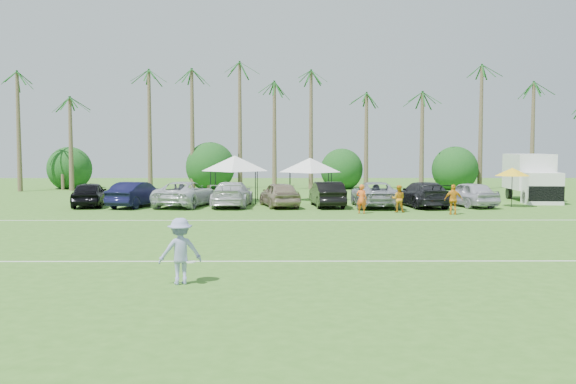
{
  "coord_description": "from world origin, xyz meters",
  "views": [
    {
      "loc": [
        0.74,
        -19.1,
        3.79
      ],
      "look_at": [
        0.93,
        12.25,
        1.6
      ],
      "focal_mm": 40.0,
      "sensor_mm": 36.0,
      "label": 1
    }
  ],
  "objects": [
    {
      "name": "palm_tree_5",
      "position": [
        0.0,
        38.0,
        8.35
      ],
      "size": [
        2.4,
        2.4,
        9.9
      ],
      "color": "brown",
      "rests_on": "ground"
    },
    {
      "name": "palm_tree_0",
      "position": [
        -22.0,
        38.0,
        7.48
      ],
      "size": [
        2.4,
        2.4,
        8.9
      ],
      "color": "brown",
      "rests_on": "ground"
    },
    {
      "name": "bush_tree_2",
      "position": [
        6.0,
        39.0,
        1.8
      ],
      "size": [
        4.0,
        4.0,
        4.0
      ],
      "color": "brown",
      "rests_on": "ground"
    },
    {
      "name": "parked_car_6",
      "position": [
        6.5,
        21.44,
        0.8
      ],
      "size": [
        2.74,
        5.82,
        1.61
      ],
      "primitive_type": "imported",
      "rotation": [
        0.0,
        0.0,
        3.13
      ],
      "color": "#9A9DA8",
      "rests_on": "ground"
    },
    {
      "name": "parked_car_1",
      "position": [
        -8.65,
        21.55,
        0.8
      ],
      "size": [
        2.99,
        5.16,
        1.61
      ],
      "primitive_type": "imported",
      "rotation": [
        0.0,
        0.0,
        2.86
      ],
      "color": "black",
      "rests_on": "ground"
    },
    {
      "name": "market_umbrella",
      "position": [
        15.23,
        21.45,
        2.23
      ],
      "size": [
        2.24,
        2.24,
        2.49
      ],
      "color": "black",
      "rests_on": "ground"
    },
    {
      "name": "canopy_tent_right",
      "position": [
        2.57,
        26.35,
        3.04
      ],
      "size": [
        4.38,
        4.38,
        3.55
      ],
      "color": "black",
      "rests_on": "ground"
    },
    {
      "name": "field_lines",
      "position": [
        0.0,
        8.0,
        0.01
      ],
      "size": [
        80.0,
        12.1,
        0.01
      ],
      "color": "white",
      "rests_on": "ground"
    },
    {
      "name": "palm_tree_10",
      "position": [
        23.0,
        38.0,
        9.21
      ],
      "size": [
        2.4,
        2.4,
        10.9
      ],
      "color": "brown",
      "rests_on": "ground"
    },
    {
      "name": "palm_tree_7",
      "position": [
        8.0,
        38.0,
        10.06
      ],
      "size": [
        2.4,
        2.4,
        11.9
      ],
      "color": "brown",
      "rests_on": "ground"
    },
    {
      "name": "bush_tree_1",
      "position": [
        -6.0,
        39.0,
        1.8
      ],
      "size": [
        4.0,
        4.0,
        4.0
      ],
      "color": "brown",
      "rests_on": "ground"
    },
    {
      "name": "palm_tree_4",
      "position": [
        -4.0,
        38.0,
        7.48
      ],
      "size": [
        2.4,
        2.4,
        8.9
      ],
      "color": "brown",
      "rests_on": "ground"
    },
    {
      "name": "canopy_tent_left",
      "position": [
        -2.7,
        25.42,
        3.21
      ],
      "size": [
        4.63,
        4.63,
        3.75
      ],
      "color": "black",
      "rests_on": "ground"
    },
    {
      "name": "palm_tree_2",
      "position": [
        -12.0,
        38.0,
        9.21
      ],
      "size": [
        2.4,
        2.4,
        10.9
      ],
      "color": "brown",
      "rests_on": "ground"
    },
    {
      "name": "parked_car_0",
      "position": [
        -11.69,
        21.81,
        0.8
      ],
      "size": [
        2.52,
        4.93,
        1.61
      ],
      "primitive_type": "imported",
      "rotation": [
        0.0,
        0.0,
        3.28
      ],
      "color": "black",
      "rests_on": "ground"
    },
    {
      "name": "palm_tree_6",
      "position": [
        4.0,
        38.0,
        9.21
      ],
      "size": [
        2.4,
        2.4,
        10.9
      ],
      "color": "brown",
      "rests_on": "ground"
    },
    {
      "name": "parked_car_2",
      "position": [
        -5.62,
        21.89,
        0.8
      ],
      "size": [
        3.75,
        6.2,
        1.61
      ],
      "primitive_type": "imported",
      "rotation": [
        0.0,
        0.0,
        2.94
      ],
      "color": "silver",
      "rests_on": "ground"
    },
    {
      "name": "sideline_player_a",
      "position": [
        5.17,
        17.41,
        0.84
      ],
      "size": [
        0.71,
        0.59,
        1.68
      ],
      "primitive_type": "imported",
      "rotation": [
        0.0,
        0.0,
        2.78
      ],
      "color": "#FF611C",
      "rests_on": "ground"
    },
    {
      "name": "parked_car_5",
      "position": [
        3.47,
        21.63,
        0.8
      ],
      "size": [
        2.18,
        5.03,
        1.61
      ],
      "primitive_type": "imported",
      "rotation": [
        0.0,
        0.0,
        3.24
      ],
      "color": "black",
      "rests_on": "ground"
    },
    {
      "name": "sideline_player_b",
      "position": [
        7.41,
        18.1,
        0.79
      ],
      "size": [
        0.88,
        0.74,
        1.59
      ],
      "primitive_type": "imported",
      "rotation": [
        0.0,
        0.0,
        2.94
      ],
      "color": "orange",
      "rests_on": "ground"
    },
    {
      "name": "parked_car_7",
      "position": [
        9.54,
        21.49,
        0.8
      ],
      "size": [
        2.95,
        5.78,
        1.61
      ],
      "primitive_type": "imported",
      "rotation": [
        0.0,
        0.0,
        3.27
      ],
      "color": "black",
      "rests_on": "ground"
    },
    {
      "name": "ground",
      "position": [
        0.0,
        0.0,
        0.0
      ],
      "size": [
        120.0,
        120.0,
        0.0
      ],
      "primitive_type": "plane",
      "color": "#3A6E21",
      "rests_on": "ground"
    },
    {
      "name": "bush_tree_3",
      "position": [
        16.0,
        39.0,
        1.8
      ],
      "size": [
        4.0,
        4.0,
        4.0
      ],
      "color": "brown",
      "rests_on": "ground"
    },
    {
      "name": "box_truck",
      "position": [
        18.17,
        25.84,
        1.77
      ],
      "size": [
        2.93,
        6.6,
        3.31
      ],
      "rotation": [
        0.0,
        0.0,
        -0.08
      ],
      "color": "white",
      "rests_on": "ground"
    },
    {
      "name": "palm_tree_9",
      "position": [
        18.0,
        38.0,
        8.35
      ],
      "size": [
        2.4,
        2.4,
        9.9
      ],
      "color": "brown",
      "rests_on": "ground"
    },
    {
      "name": "sideline_player_c",
      "position": [
        10.28,
        16.78,
        0.85
      ],
      "size": [
        1.06,
        0.62,
        1.7
      ],
      "primitive_type": "imported",
      "rotation": [
        0.0,
        0.0,
        2.92
      ],
      "color": "orange",
      "rests_on": "ground"
    },
    {
      "name": "frisbee_player",
      "position": [
        -2.14,
        -1.5,
        0.92
      ],
      "size": [
        1.34,
        1.02,
        1.84
      ],
      "rotation": [
        0.0,
        0.0,
        3.46
      ],
      "color": "#8F96CB",
      "rests_on": "ground"
    },
    {
      "name": "palm_tree_8",
      "position": [
        13.0,
        38.0,
        7.48
      ],
      "size": [
        2.4,
        2.4,
        8.9
      ],
      "color": "brown",
      "rests_on": "ground"
    },
    {
      "name": "parked_car_4",
      "position": [
        0.44,
        21.5,
        0.8
      ],
      "size": [
        2.95,
        5.03,
        1.61
      ],
      "primitive_type": "imported",
      "rotation": [
        0.0,
        0.0,
        3.38
      ],
      "color": "gray",
      "rests_on": "ground"
    },
    {
      "name": "parked_car_3",
      "position": [
        -2.59,
        21.72,
        0.8
      ],
      "size": [
        2.54,
        5.65,
        1.61
      ],
      "primitive_type": "imported",
      "rotation": [
        0.0,
        0.0,
        3.09
      ],
      "color": "silver",
      "rests_on": "ground"
    },
    {
      "name": "bush_tree_0",
      "position": [
        -19.0,
        39.0,
        1.8
      ],
      "size": [
        4.0,
        4.0,
        4.0
      ],
      "color": "brown",
      "rests_on": "ground"
    },
    {
      "name": "parked_car_8",
      "position": [
        12.57,
        21.66,
        0.8
      ],
      "size": [
        3.11,
        5.06,
        1.61
      ],
      "primitive_type": "imported",
      "rotation": [
        0.0,
        0.0,
        3.42
      ],
      "color": "silver",
      "rests_on": "ground"
    },
    {
      "name": "palm_tree_3",
      "position": [
        -8.0,
        38.0,
        10.06
      ],
      "size": [
        2.4,
        2.4,
        11.9
      ],
      "color": "brown",
      "rests_on": "ground"
    },
    {
      "name": "palm_tree_1",
      "position": [
        -17.0,
        38.0,
        8.35
      ],
      "size": [
        2.4,
        2.4,
        9.9
      ],
      "color": "brown",
      "rests_on": "ground"
    }
  ]
}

